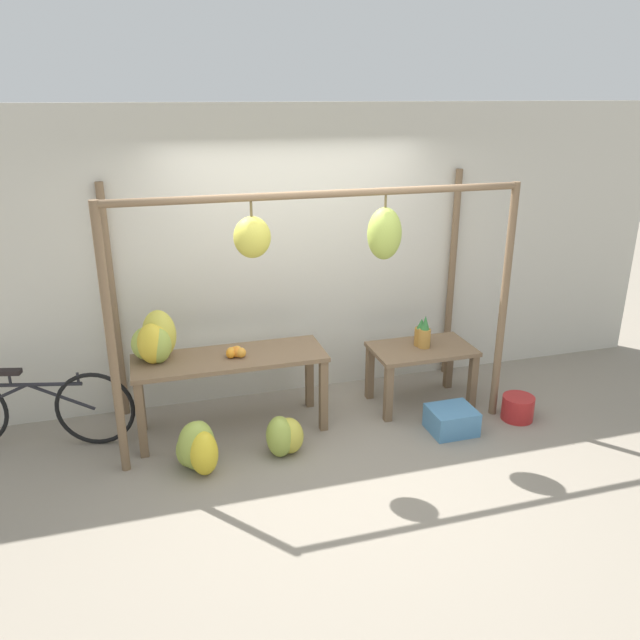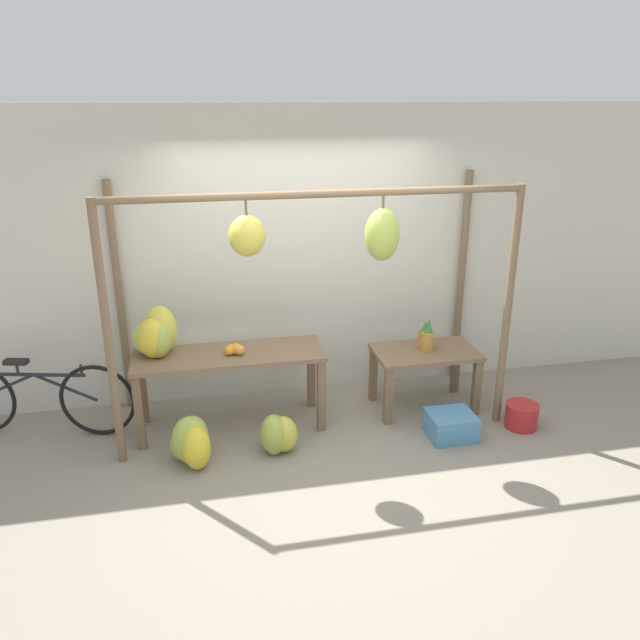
% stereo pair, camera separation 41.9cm
% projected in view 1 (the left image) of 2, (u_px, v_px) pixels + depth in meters
% --- Properties ---
extents(ground_plane, '(20.00, 20.00, 0.00)m').
position_uv_depth(ground_plane, '(336.00, 460.00, 5.19)').
color(ground_plane, gray).
extents(shop_wall_back, '(8.00, 0.08, 2.80)m').
position_uv_depth(shop_wall_back, '(292.00, 256.00, 5.99)').
color(shop_wall_back, beige).
rests_on(shop_wall_back, ground_plane).
extents(stall_awning, '(3.42, 1.15, 2.18)m').
position_uv_depth(stall_awning, '(320.00, 261.00, 5.15)').
color(stall_awning, brown).
rests_on(stall_awning, ground_plane).
extents(display_table_main, '(1.67, 0.57, 0.72)m').
position_uv_depth(display_table_main, '(230.00, 368.00, 5.46)').
color(display_table_main, brown).
rests_on(display_table_main, ground_plane).
extents(display_table_side, '(0.96, 0.58, 0.59)m').
position_uv_depth(display_table_side, '(421.00, 358.00, 5.98)').
color(display_table_side, brown).
rests_on(display_table_side, ground_plane).
extents(banana_pile_on_table, '(0.50, 0.45, 0.43)m').
position_uv_depth(banana_pile_on_table, '(155.00, 340.00, 5.28)').
color(banana_pile_on_table, gold).
rests_on(banana_pile_on_table, display_table_main).
extents(orange_pile, '(0.17, 0.14, 0.09)m').
position_uv_depth(orange_pile, '(236.00, 352.00, 5.39)').
color(orange_pile, orange).
rests_on(orange_pile, display_table_main).
extents(pineapple_cluster, '(0.13, 0.18, 0.32)m').
position_uv_depth(pineapple_cluster, '(423.00, 334.00, 5.93)').
color(pineapple_cluster, '#A3702D').
rests_on(pineapple_cluster, display_table_side).
extents(banana_pile_ground_left, '(0.40, 0.45, 0.42)m').
position_uv_depth(banana_pile_ground_left, '(199.00, 448.00, 5.01)').
color(banana_pile_ground_left, '#9EB247').
rests_on(banana_pile_ground_left, ground_plane).
extents(banana_pile_ground_right, '(0.40, 0.35, 0.35)m').
position_uv_depth(banana_pile_ground_right, '(283.00, 436.00, 5.22)').
color(banana_pile_ground_right, gold).
rests_on(banana_pile_ground_right, ground_plane).
extents(fruit_crate_white, '(0.40, 0.35, 0.22)m').
position_uv_depth(fruit_crate_white, '(451.00, 420.00, 5.59)').
color(fruit_crate_white, '#4C84B2').
rests_on(fruit_crate_white, ground_plane).
extents(blue_bucket, '(0.29, 0.29, 0.23)m').
position_uv_depth(blue_bucket, '(518.00, 408.00, 5.80)').
color(blue_bucket, '#AD2323').
rests_on(blue_bucket, ground_plane).
extents(parked_bicycle, '(1.70, 0.45, 0.72)m').
position_uv_depth(parked_bicycle, '(31.00, 409.00, 5.28)').
color(parked_bicycle, black).
rests_on(parked_bicycle, ground_plane).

